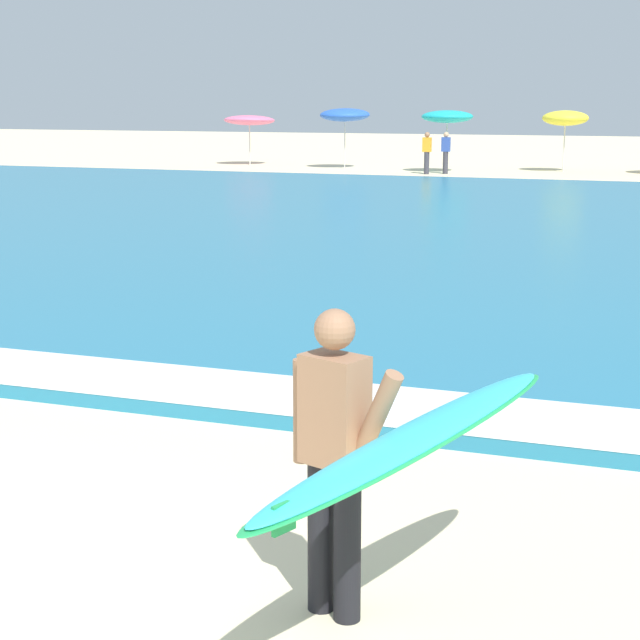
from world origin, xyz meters
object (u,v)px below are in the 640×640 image
(beach_umbrella_2, at_px, (447,117))
(beachgoer_near_row_right, at_px, (427,152))
(beach_umbrella_0, at_px, (249,120))
(beachgoer_near_row_mid, at_px, (446,151))
(beach_umbrella_1, at_px, (345,115))
(beach_umbrella_3, at_px, (565,118))
(surfer_with_board, at_px, (370,446))

(beach_umbrella_2, distance_m, beachgoer_near_row_right, 1.84)
(beach_umbrella_0, bearing_deg, beachgoer_near_row_right, -19.39)
(beach_umbrella_2, bearing_deg, beach_umbrella_0, 168.69)
(beachgoer_near_row_mid, bearing_deg, beach_umbrella_0, 164.31)
(beach_umbrella_0, bearing_deg, beach_umbrella_1, -9.69)
(beach_umbrella_2, bearing_deg, beachgoer_near_row_right, -110.83)
(beach_umbrella_0, height_order, beach_umbrella_2, beach_umbrella_2)
(beach_umbrella_3, relative_size, beachgoer_near_row_right, 1.50)
(surfer_with_board, distance_m, beach_umbrella_2, 36.09)
(beachgoer_near_row_right, bearing_deg, beach_umbrella_0, 160.61)
(beachgoer_near_row_right, bearing_deg, beach_umbrella_2, 69.17)
(surfer_with_board, bearing_deg, beachgoer_near_row_mid, 102.80)
(beachgoer_near_row_mid, bearing_deg, beach_umbrella_1, 158.71)
(beach_umbrella_1, distance_m, beachgoer_near_row_mid, 5.19)
(surfer_with_board, bearing_deg, beach_umbrella_0, 114.82)
(beach_umbrella_3, bearing_deg, beach_umbrella_2, -155.30)
(beach_umbrella_0, xyz_separation_m, beach_umbrella_1, (4.62, -0.79, 0.26))
(beach_umbrella_0, bearing_deg, beachgoer_near_row_mid, -15.69)
(beach_umbrella_0, distance_m, beachgoer_near_row_right, 9.26)
(beachgoer_near_row_mid, distance_m, beachgoer_near_row_right, 0.76)
(beach_umbrella_1, distance_m, beachgoer_near_row_right, 4.83)
(surfer_with_board, xyz_separation_m, beachgoer_near_row_mid, (-7.81, 34.40, -0.19))
(beach_umbrella_3, relative_size, beachgoer_near_row_mid, 1.50)
(beach_umbrella_1, bearing_deg, beachgoer_near_row_mid, -21.29)
(surfer_with_board, distance_m, beachgoer_near_row_mid, 35.27)
(beach_umbrella_0, height_order, beachgoer_near_row_right, beach_umbrella_0)
(beach_umbrella_1, xyz_separation_m, beach_umbrella_3, (8.75, 0.90, -0.09))
(beach_umbrella_1, height_order, beach_umbrella_3, beach_umbrella_1)
(beach_umbrella_3, xyz_separation_m, beachgoer_near_row_right, (-4.69, -3.17, -1.22))
(surfer_with_board, distance_m, beachgoer_near_row_right, 34.99)
(beachgoer_near_row_mid, bearing_deg, beachgoer_near_row_right, -144.73)
(beach_umbrella_2, relative_size, beachgoer_near_row_mid, 1.51)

